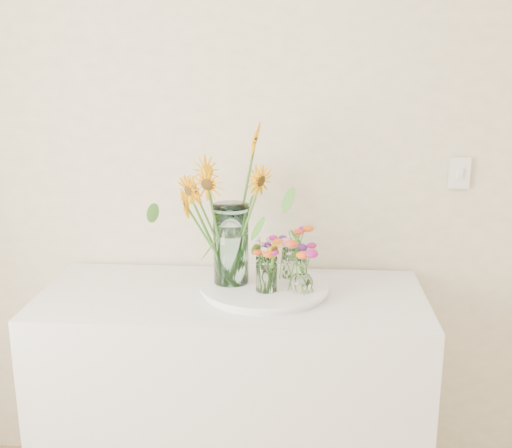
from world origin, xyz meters
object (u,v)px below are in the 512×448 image
object	(u,v)px
counter	(233,404)
small_vase_a	(267,274)
small_vase_b	(302,276)
small_vase_c	(291,263)
tray	(265,289)
mason_jar	(231,244)

from	to	relation	value
counter	small_vase_a	distance (m)	0.56
small_vase_b	small_vase_c	bearing A→B (deg)	105.59
tray	small_vase_b	size ratio (longest dim) A/B	3.76
mason_jar	small_vase_c	distance (m)	0.25
tray	mason_jar	world-z (taller)	mason_jar
counter	mason_jar	bearing A→B (deg)	97.04
tray	small_vase_b	distance (m)	0.16
mason_jar	small_vase_c	world-z (taller)	mason_jar
counter	small_vase_c	size ratio (longest dim) A/B	11.58
mason_jar	small_vase_a	world-z (taller)	mason_jar
mason_jar	small_vase_c	bearing A→B (deg)	17.71
mason_jar	small_vase_c	size ratio (longest dim) A/B	2.47
tray	small_vase_b	world-z (taller)	small_vase_b
small_vase_a	small_vase_b	bearing A→B (deg)	3.93
counter	small_vase_c	bearing A→B (deg)	28.32
counter	small_vase_b	bearing A→B (deg)	-5.78
mason_jar	tray	bearing A→B (deg)	-7.76
counter	mason_jar	size ratio (longest dim) A/B	4.68
counter	tray	distance (m)	0.48
small_vase_b	small_vase_c	distance (m)	0.15
counter	small_vase_b	xyz separation A→B (m)	(0.25, -0.03, 0.53)
small_vase_c	small_vase_b	bearing A→B (deg)	-74.41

